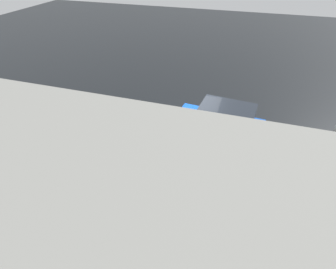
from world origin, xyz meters
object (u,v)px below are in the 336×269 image
object	(u,v)px
pedestrian	(82,142)
sign_post	(80,142)
moving_hatchback	(220,125)
fire_hydrant	(95,153)

from	to	relation	value
pedestrian	sign_post	distance (m)	1.50
moving_hatchback	sign_post	world-z (taller)	sign_post
moving_hatchback	sign_post	xyz separation A→B (m)	(4.92, 3.62, 0.55)
moving_hatchback	pedestrian	bearing A→B (deg)	25.09
sign_post	moving_hatchback	bearing A→B (deg)	-143.69
fire_hydrant	sign_post	world-z (taller)	sign_post
fire_hydrant	pedestrian	xyz separation A→B (m)	(0.72, -0.21, 0.28)
moving_hatchback	fire_hydrant	distance (m)	5.70
pedestrian	sign_post	size ratio (longest dim) A/B	0.51
fire_hydrant	pedestrian	size ratio (longest dim) A/B	0.66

